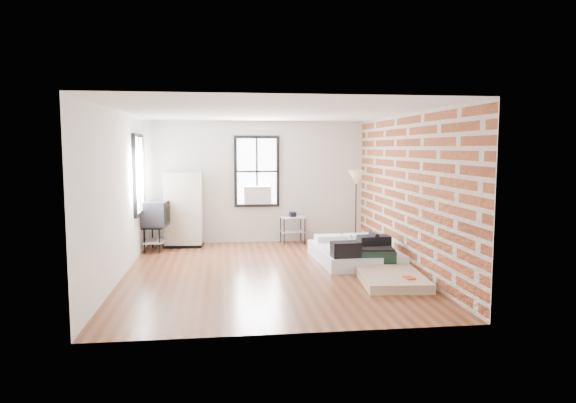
{
  "coord_description": "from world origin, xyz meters",
  "views": [
    {
      "loc": [
        -0.79,
        -8.82,
        2.19
      ],
      "look_at": [
        0.38,
        0.3,
        1.23
      ],
      "focal_mm": 32.0,
      "sensor_mm": 36.0,
      "label": 1
    }
  ],
  "objects": [
    {
      "name": "tv_stand",
      "position": [
        -2.21,
        2.28,
        0.76
      ],
      "size": [
        0.6,
        0.8,
        1.06
      ],
      "rotation": [
        0.0,
        0.0,
        -0.13
      ],
      "color": "black",
      "rests_on": "ground"
    },
    {
      "name": "ground",
      "position": [
        0.0,
        0.0,
        0.0
      ],
      "size": [
        6.0,
        6.0,
        0.0
      ],
      "primitive_type": "plane",
      "color": "#572C17",
      "rests_on": "ground"
    },
    {
      "name": "floor_lamp",
      "position": [
        2.15,
        2.22,
        1.45
      ],
      "size": [
        0.36,
        0.36,
        1.7
      ],
      "color": "black",
      "rests_on": "ground"
    },
    {
      "name": "mattress_main",
      "position": [
        1.75,
        0.7,
        0.17
      ],
      "size": [
        1.55,
        2.05,
        0.64
      ],
      "rotation": [
        0.0,
        0.0,
        0.04
      ],
      "color": "white",
      "rests_on": "ground"
    },
    {
      "name": "wardrobe",
      "position": [
        -1.66,
        2.65,
        0.82
      ],
      "size": [
        0.87,
        0.54,
        1.66
      ],
      "rotation": [
        0.0,
        0.0,
        -0.07
      ],
      "color": "black",
      "rests_on": "ground"
    },
    {
      "name": "mattress_bare",
      "position": [
        1.94,
        -0.54,
        0.12
      ],
      "size": [
        1.16,
        1.97,
        0.41
      ],
      "rotation": [
        0.0,
        0.0,
        -0.09
      ],
      "color": "beige",
      "rests_on": "ground"
    },
    {
      "name": "room_shell",
      "position": [
        0.23,
        0.36,
        1.74
      ],
      "size": [
        5.02,
        6.02,
        2.8
      ],
      "color": "silver",
      "rests_on": "ground"
    },
    {
      "name": "side_table",
      "position": [
        0.8,
        2.72,
        0.5
      ],
      "size": [
        0.59,
        0.49,
        0.73
      ],
      "rotation": [
        0.0,
        0.0,
        0.1
      ],
      "color": "black",
      "rests_on": "ground"
    }
  ]
}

